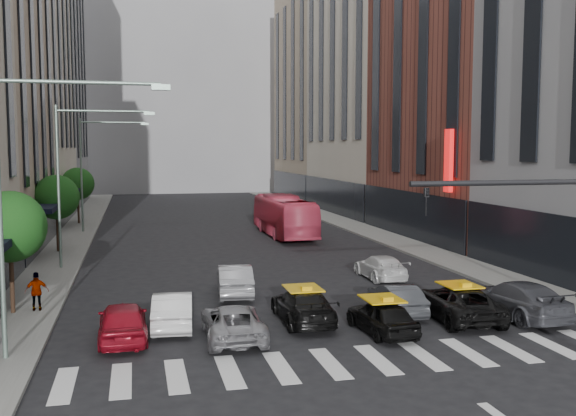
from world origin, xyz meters
TOP-DOWN VIEW (x-y plane):
  - ground at (0.00, 0.00)m, footprint 160.00×160.00m
  - sidewalk_left at (-11.50, 30.00)m, footprint 3.00×96.00m
  - sidewalk_right at (11.50, 30.00)m, footprint 3.00×96.00m
  - building_left_c at (-17.00, 46.00)m, footprint 8.00×20.00m
  - building_left_d at (-17.00, 65.00)m, footprint 8.00×18.00m
  - building_right_b at (17.00, 27.00)m, footprint 8.00×18.00m
  - building_right_c at (17.00, 46.00)m, footprint 8.00×20.00m
  - building_right_d at (17.00, 65.00)m, footprint 8.00×18.00m
  - building_far at (0.00, 85.00)m, footprint 30.00×10.00m
  - tree_near at (-11.80, 10.00)m, footprint 2.88×2.88m
  - tree_mid at (-11.80, 26.00)m, footprint 2.88×2.88m
  - tree_far at (-11.80, 42.00)m, footprint 2.88×2.88m
  - streetlamp_near at (-10.04, 4.00)m, footprint 5.38×0.25m
  - streetlamp_mid at (-10.04, 20.00)m, footprint 5.38×0.25m
  - streetlamp_far at (-10.04, 36.00)m, footprint 5.38×0.25m
  - liberty_sign at (12.60, 20.00)m, footprint 0.30×0.70m
  - car_red at (-7.40, 5.51)m, footprint 1.75×4.19m
  - car_white_front at (-5.59, 6.82)m, footprint 1.79×4.27m
  - car_silver at (-3.59, 4.83)m, footprint 2.16×4.48m
  - taxi_left at (-0.60, 6.34)m, footprint 1.95×4.64m
  - taxi_center at (1.82, 4.21)m, footprint 1.81×3.86m
  - car_grey_mid at (3.49, 6.73)m, footprint 1.44×3.83m
  - taxi_right at (5.54, 5.32)m, footprint 2.78×5.15m
  - car_grey_curb at (7.96, 5.10)m, footprint 2.49×5.25m
  - car_row2_left at (-2.48, 11.64)m, footprint 1.92×4.48m
  - car_row2_right at (5.49, 13.56)m, footprint 1.74×4.27m
  - bus at (4.31, 30.63)m, footprint 2.73×11.24m
  - pedestrian_far at (-10.89, 10.10)m, footprint 0.96×0.46m

SIDE VIEW (x-z plane):
  - ground at x=0.00m, z-range 0.00..0.00m
  - sidewalk_left at x=-11.50m, z-range 0.00..0.15m
  - sidewalk_right at x=11.50m, z-range 0.00..0.15m
  - car_silver at x=-3.59m, z-range 0.00..1.23m
  - car_row2_right at x=5.49m, z-range 0.00..1.24m
  - car_grey_mid at x=3.49m, z-range 0.00..1.25m
  - taxi_center at x=1.82m, z-range 0.00..1.28m
  - taxi_left at x=-0.60m, z-range 0.00..1.34m
  - car_white_front at x=-5.59m, z-range 0.00..1.37m
  - taxi_right at x=5.54m, z-range 0.00..1.37m
  - car_red at x=-7.40m, z-range 0.00..1.42m
  - car_row2_left at x=-2.48m, z-range 0.00..1.44m
  - car_grey_curb at x=7.96m, z-range 0.00..1.48m
  - pedestrian_far at x=-10.89m, z-range 0.15..1.75m
  - bus at x=4.31m, z-range 0.00..3.12m
  - tree_near at x=-11.80m, z-range 1.18..6.13m
  - tree_mid at x=-11.80m, z-range 1.18..6.13m
  - tree_far at x=-11.80m, z-range 1.18..6.13m
  - streetlamp_near at x=-10.04m, z-range 1.40..10.40m
  - streetlamp_mid at x=-10.04m, z-range 1.40..10.40m
  - streetlamp_far at x=-10.04m, z-range 1.40..10.40m
  - liberty_sign at x=12.60m, z-range 4.00..8.00m
  - building_right_b at x=17.00m, z-range 0.00..26.00m
  - building_right_d at x=17.00m, z-range 0.00..28.00m
  - building_left_d at x=-17.00m, z-range 0.00..30.00m
  - building_left_c at x=-17.00m, z-range 0.00..36.00m
  - building_far at x=0.00m, z-range 0.00..36.00m
  - building_right_c at x=17.00m, z-range 0.00..40.00m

